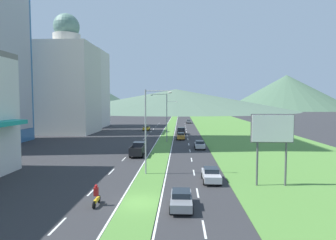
# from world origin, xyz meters

# --- Properties ---
(ground_plane) EXTENTS (600.00, 600.00, 0.00)m
(ground_plane) POSITION_xyz_m (0.00, 0.00, 0.00)
(ground_plane) COLOR #2D2D30
(grass_median) EXTENTS (3.20, 240.00, 0.06)m
(grass_median) POSITION_xyz_m (0.00, 60.00, 0.03)
(grass_median) COLOR #518438
(grass_median) RESTS_ON ground_plane
(grass_verge_right) EXTENTS (24.00, 240.00, 0.06)m
(grass_verge_right) POSITION_xyz_m (20.60, 60.00, 0.03)
(grass_verge_right) COLOR #518438
(grass_verge_right) RESTS_ON ground_plane
(lane_dash_left_2) EXTENTS (0.16, 2.80, 0.01)m
(lane_dash_left_2) POSITION_xyz_m (-5.10, -4.68, 0.01)
(lane_dash_left_2) COLOR silver
(lane_dash_left_2) RESTS_ON ground_plane
(lane_dash_left_3) EXTENTS (0.16, 2.80, 0.01)m
(lane_dash_left_3) POSITION_xyz_m (-5.10, 2.98, 0.01)
(lane_dash_left_3) COLOR silver
(lane_dash_left_3) RESTS_ON ground_plane
(lane_dash_left_4) EXTENTS (0.16, 2.80, 0.01)m
(lane_dash_left_4) POSITION_xyz_m (-5.10, 10.64, 0.01)
(lane_dash_left_4) COLOR silver
(lane_dash_left_4) RESTS_ON ground_plane
(lane_dash_left_5) EXTENTS (0.16, 2.80, 0.01)m
(lane_dash_left_5) POSITION_xyz_m (-5.10, 18.30, 0.01)
(lane_dash_left_5) COLOR silver
(lane_dash_left_5) RESTS_ON ground_plane
(lane_dash_left_6) EXTENTS (0.16, 2.80, 0.01)m
(lane_dash_left_6) POSITION_xyz_m (-5.10, 25.96, 0.01)
(lane_dash_left_6) COLOR silver
(lane_dash_left_6) RESTS_ON ground_plane
(lane_dash_left_7) EXTENTS (0.16, 2.80, 0.01)m
(lane_dash_left_7) POSITION_xyz_m (-5.10, 33.62, 0.01)
(lane_dash_left_7) COLOR silver
(lane_dash_left_7) RESTS_ON ground_plane
(lane_dash_left_8) EXTENTS (0.16, 2.80, 0.01)m
(lane_dash_left_8) POSITION_xyz_m (-5.10, 41.28, 0.01)
(lane_dash_left_8) COLOR silver
(lane_dash_left_8) RESTS_ON ground_plane
(lane_dash_left_9) EXTENTS (0.16, 2.80, 0.01)m
(lane_dash_left_9) POSITION_xyz_m (-5.10, 48.94, 0.01)
(lane_dash_left_9) COLOR silver
(lane_dash_left_9) RESTS_ON ground_plane
(lane_dash_left_10) EXTENTS (0.16, 2.80, 0.01)m
(lane_dash_left_10) POSITION_xyz_m (-5.10, 56.60, 0.01)
(lane_dash_left_10) COLOR silver
(lane_dash_left_10) RESTS_ON ground_plane
(lane_dash_left_11) EXTENTS (0.16, 2.80, 0.01)m
(lane_dash_left_11) POSITION_xyz_m (-5.10, 64.26, 0.01)
(lane_dash_left_11) COLOR silver
(lane_dash_left_11) RESTS_ON ground_plane
(lane_dash_left_12) EXTENTS (0.16, 2.80, 0.01)m
(lane_dash_left_12) POSITION_xyz_m (-5.10, 71.92, 0.01)
(lane_dash_left_12) COLOR silver
(lane_dash_left_12) RESTS_ON ground_plane
(lane_dash_left_13) EXTENTS (0.16, 2.80, 0.01)m
(lane_dash_left_13) POSITION_xyz_m (-5.10, 79.58, 0.01)
(lane_dash_left_13) COLOR silver
(lane_dash_left_13) RESTS_ON ground_plane
(lane_dash_left_14) EXTENTS (0.16, 2.80, 0.01)m
(lane_dash_left_14) POSITION_xyz_m (-5.10, 87.24, 0.01)
(lane_dash_left_14) COLOR silver
(lane_dash_left_14) RESTS_ON ground_plane
(lane_dash_right_2) EXTENTS (0.16, 2.80, 0.01)m
(lane_dash_right_2) POSITION_xyz_m (5.10, -4.68, 0.01)
(lane_dash_right_2) COLOR silver
(lane_dash_right_2) RESTS_ON ground_plane
(lane_dash_right_3) EXTENTS (0.16, 2.80, 0.01)m
(lane_dash_right_3) POSITION_xyz_m (5.10, 2.98, 0.01)
(lane_dash_right_3) COLOR silver
(lane_dash_right_3) RESTS_ON ground_plane
(lane_dash_right_4) EXTENTS (0.16, 2.80, 0.01)m
(lane_dash_right_4) POSITION_xyz_m (5.10, 10.64, 0.01)
(lane_dash_right_4) COLOR silver
(lane_dash_right_4) RESTS_ON ground_plane
(lane_dash_right_5) EXTENTS (0.16, 2.80, 0.01)m
(lane_dash_right_5) POSITION_xyz_m (5.10, 18.30, 0.01)
(lane_dash_right_5) COLOR silver
(lane_dash_right_5) RESTS_ON ground_plane
(lane_dash_right_6) EXTENTS (0.16, 2.80, 0.01)m
(lane_dash_right_6) POSITION_xyz_m (5.10, 25.96, 0.01)
(lane_dash_right_6) COLOR silver
(lane_dash_right_6) RESTS_ON ground_plane
(lane_dash_right_7) EXTENTS (0.16, 2.80, 0.01)m
(lane_dash_right_7) POSITION_xyz_m (5.10, 33.62, 0.01)
(lane_dash_right_7) COLOR silver
(lane_dash_right_7) RESTS_ON ground_plane
(lane_dash_right_8) EXTENTS (0.16, 2.80, 0.01)m
(lane_dash_right_8) POSITION_xyz_m (5.10, 41.28, 0.01)
(lane_dash_right_8) COLOR silver
(lane_dash_right_8) RESTS_ON ground_plane
(lane_dash_right_9) EXTENTS (0.16, 2.80, 0.01)m
(lane_dash_right_9) POSITION_xyz_m (5.10, 48.94, 0.01)
(lane_dash_right_9) COLOR silver
(lane_dash_right_9) RESTS_ON ground_plane
(lane_dash_right_10) EXTENTS (0.16, 2.80, 0.01)m
(lane_dash_right_10) POSITION_xyz_m (5.10, 56.60, 0.01)
(lane_dash_right_10) COLOR silver
(lane_dash_right_10) RESTS_ON ground_plane
(lane_dash_right_11) EXTENTS (0.16, 2.80, 0.01)m
(lane_dash_right_11) POSITION_xyz_m (5.10, 64.26, 0.01)
(lane_dash_right_11) COLOR silver
(lane_dash_right_11) RESTS_ON ground_plane
(lane_dash_right_12) EXTENTS (0.16, 2.80, 0.01)m
(lane_dash_right_12) POSITION_xyz_m (5.10, 71.92, 0.01)
(lane_dash_right_12) COLOR silver
(lane_dash_right_12) RESTS_ON ground_plane
(lane_dash_right_13) EXTENTS (0.16, 2.80, 0.01)m
(lane_dash_right_13) POSITION_xyz_m (5.10, 79.58, 0.01)
(lane_dash_right_13) COLOR silver
(lane_dash_right_13) RESTS_ON ground_plane
(lane_dash_right_14) EXTENTS (0.16, 2.80, 0.01)m
(lane_dash_right_14) POSITION_xyz_m (5.10, 87.24, 0.01)
(lane_dash_right_14) COLOR silver
(lane_dash_right_14) RESTS_ON ground_plane
(edge_line_median_left) EXTENTS (0.16, 240.00, 0.01)m
(edge_line_median_left) POSITION_xyz_m (-1.75, 60.00, 0.01)
(edge_line_median_left) COLOR silver
(edge_line_median_left) RESTS_ON ground_plane
(edge_line_median_right) EXTENTS (0.16, 240.00, 0.01)m
(edge_line_median_right) POSITION_xyz_m (1.75, 60.00, 0.01)
(edge_line_median_right) COLOR silver
(edge_line_median_right) RESTS_ON ground_plane
(domed_building) EXTENTS (14.40, 14.40, 32.34)m
(domed_building) POSITION_xyz_m (-27.50, 53.00, 13.40)
(domed_building) COLOR beige
(domed_building) RESTS_ON ground_plane
(midrise_colored) EXTENTS (14.10, 14.10, 25.65)m
(midrise_colored) POSITION_xyz_m (-29.53, 72.03, 12.82)
(midrise_colored) COLOR silver
(midrise_colored) RESTS_ON ground_plane
(hill_far_left) EXTENTS (153.43, 153.43, 44.18)m
(hill_far_left) POSITION_xyz_m (-118.22, 267.46, 22.09)
(hill_far_left) COLOR #3D5647
(hill_far_left) RESTS_ON ground_plane
(hill_far_center) EXTENTS (221.13, 221.13, 20.35)m
(hill_far_center) POSITION_xyz_m (-1.24, 248.65, 10.18)
(hill_far_center) COLOR #516B56
(hill_far_center) RESTS_ON ground_plane
(hill_far_right) EXTENTS (128.24, 128.24, 36.23)m
(hill_far_right) POSITION_xyz_m (113.99, 279.56, 18.11)
(hill_far_right) COLOR #47664C
(hill_far_right) RESTS_ON ground_plane
(street_lamp_near) EXTENTS (3.28, 0.36, 10.10)m
(street_lamp_near) POSITION_xyz_m (-0.35, 9.62, 5.80)
(street_lamp_near) COLOR #99999E
(street_lamp_near) RESTS_ON ground_plane
(street_lamp_mid) EXTENTS (3.56, 0.33, 10.38)m
(street_lamp_mid) POSITION_xyz_m (0.10, 36.61, 5.97)
(street_lamp_mid) COLOR #99999E
(street_lamp_mid) RESTS_ON ground_plane
(street_lamp_far) EXTENTS (3.30, 0.31, 8.87)m
(street_lamp_far) POSITION_xyz_m (-0.45, 63.62, 5.17)
(street_lamp_far) COLOR #99999E
(street_lamp_far) RESTS_ON ground_plane
(billboard_roadside) EXTENTS (4.33, 0.28, 7.44)m
(billboard_roadside) POSITION_xyz_m (12.77, 5.44, 5.55)
(billboard_roadside) COLOR #4C4C51
(billboard_roadside) RESTS_ON ground_plane
(car_0) EXTENTS (1.87, 4.36, 1.44)m
(car_0) POSITION_xyz_m (6.97, 28.37, 0.74)
(car_0) COLOR #B2B2B7
(car_0) RESTS_ON ground_plane
(car_1) EXTENTS (1.87, 4.00, 1.39)m
(car_1) POSITION_xyz_m (-6.84, 60.38, 0.73)
(car_1) COLOR yellow
(car_1) RESTS_ON ground_plane
(car_2) EXTENTS (1.87, 4.53, 1.39)m
(car_2) POSITION_xyz_m (6.58, 89.34, 0.73)
(car_2) COLOR slate
(car_2) RESTS_ON ground_plane
(car_3) EXTENTS (1.92, 4.22, 1.48)m
(car_3) POSITION_xyz_m (6.79, 6.88, 0.76)
(car_3) COLOR #B2B2B7
(car_3) RESTS_ON ground_plane
(car_4) EXTENTS (1.88, 4.80, 1.49)m
(car_4) POSITION_xyz_m (3.51, 41.24, 0.77)
(car_4) COLOR #C6842D
(car_4) RESTS_ON ground_plane
(car_5) EXTENTS (1.85, 4.02, 1.42)m
(car_5) POSITION_xyz_m (3.53, -0.94, 0.73)
(car_5) COLOR slate
(car_5) RESTS_ON ground_plane
(pickup_truck_0) EXTENTS (2.18, 5.40, 2.00)m
(pickup_truck_0) POSITION_xyz_m (-3.39, 21.35, 0.98)
(pickup_truck_0) COLOR black
(pickup_truck_0) RESTS_ON ground_plane
(pickup_truck_1) EXTENTS (2.18, 5.40, 2.00)m
(pickup_truck_1) POSITION_xyz_m (3.54, 50.26, 0.98)
(pickup_truck_1) COLOR black
(pickup_truck_1) RESTS_ON ground_plane
(motorcycle_rider) EXTENTS (0.36, 2.00, 1.80)m
(motorcycle_rider) POSITION_xyz_m (-3.54, -0.72, 0.75)
(motorcycle_rider) COLOR black
(motorcycle_rider) RESTS_ON ground_plane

